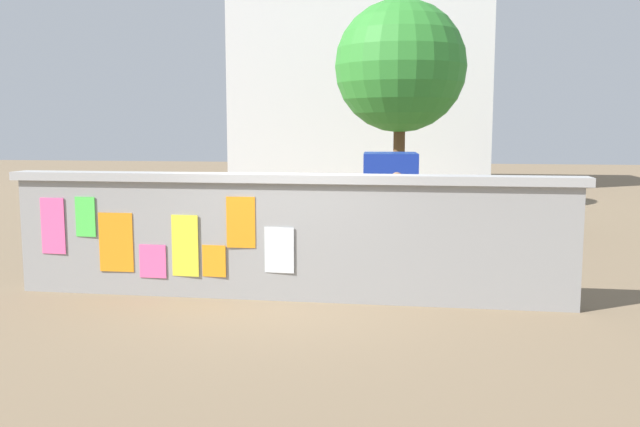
{
  "coord_description": "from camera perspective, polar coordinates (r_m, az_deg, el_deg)",
  "views": [
    {
      "loc": [
        1.89,
        -9.17,
        2.41
      ],
      "look_at": [
        0.29,
        1.21,
        1.07
      ],
      "focal_mm": 37.88,
      "sensor_mm": 36.0,
      "label": 1
    }
  ],
  "objects": [
    {
      "name": "person_walking",
      "position": [
        12.31,
        6.47,
        0.55
      ],
      "size": [
        0.38,
        0.38,
        1.62
      ],
      "color": "#3F994C",
      "rests_on": "ground"
    },
    {
      "name": "bicycle_near",
      "position": [
        12.35,
        13.13,
        -2.49
      ],
      "size": [
        1.71,
        0.44,
        0.95
      ],
      "color": "black",
      "rests_on": "ground"
    },
    {
      "name": "motorcycle",
      "position": [
        12.73,
        -3.83,
        -1.57
      ],
      "size": [
        1.9,
        0.56,
        0.87
      ],
      "color": "black",
      "rests_on": "ground"
    },
    {
      "name": "poster_wall",
      "position": [
        9.49,
        -2.92,
        -1.85
      ],
      "size": [
        8.11,
        0.42,
        1.78
      ],
      "color": "gray",
      "rests_on": "ground"
    },
    {
      "name": "tree_roadside",
      "position": [
        20.36,
        6.8,
        12.21
      ],
      "size": [
        3.86,
        3.86,
        6.14
      ],
      "color": "brown",
      "rests_on": "ground"
    },
    {
      "name": "building_background",
      "position": [
        28.67,
        3.63,
        11.05
      ],
      "size": [
        10.41,
        5.92,
        8.62
      ],
      "color": "silver",
      "rests_on": "ground"
    },
    {
      "name": "ground",
      "position": [
        17.44,
        2.44,
        -0.71
      ],
      "size": [
        60.0,
        60.0,
        0.0
      ],
      "primitive_type": "plane",
      "color": "#7A664C"
    },
    {
      "name": "auto_rickshaw_truck",
      "position": [
        15.57,
        9.58,
        1.57
      ],
      "size": [
        3.7,
        1.75,
        1.85
      ],
      "color": "black",
      "rests_on": "ground"
    }
  ]
}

